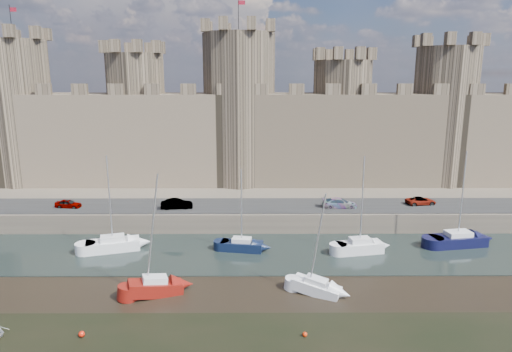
% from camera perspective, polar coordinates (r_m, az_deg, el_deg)
% --- Properties ---
extents(water_channel, '(160.00, 12.00, 0.08)m').
position_cam_1_polar(water_channel, '(51.63, -5.08, -9.54)').
color(water_channel, black).
rests_on(water_channel, ground).
extents(quay, '(160.00, 60.00, 2.50)m').
position_cam_1_polar(quay, '(85.69, -3.13, 0.37)').
color(quay, '#4C443A').
rests_on(quay, ground).
extents(road, '(160.00, 7.00, 0.10)m').
position_cam_1_polar(road, '(60.22, -4.35, -3.72)').
color(road, black).
rests_on(road, quay).
extents(castle, '(108.50, 11.00, 29.00)m').
position_cam_1_polar(castle, '(72.21, -4.20, 6.42)').
color(castle, '#42382B').
rests_on(castle, quay).
extents(car_0, '(3.44, 1.70, 1.13)m').
position_cam_1_polar(car_0, '(63.85, -22.43, -3.24)').
color(car_0, gray).
rests_on(car_0, quay).
extents(car_1, '(4.18, 1.89, 1.33)m').
position_cam_1_polar(car_1, '(59.48, -9.88, -3.47)').
color(car_1, gray).
rests_on(car_1, quay).
extents(car_2, '(4.46, 1.88, 1.29)m').
position_cam_1_polar(car_2, '(60.05, 10.39, -3.35)').
color(car_2, gray).
rests_on(car_2, quay).
extents(car_3, '(4.16, 2.40, 1.09)m').
position_cam_1_polar(car_3, '(64.24, 19.91, -2.95)').
color(car_3, gray).
rests_on(car_3, quay).
extents(sailboat_0, '(6.20, 3.83, 10.84)m').
position_cam_1_polar(sailboat_0, '(54.19, -17.46, -8.10)').
color(sailboat_0, white).
rests_on(sailboat_0, ground).
extents(sailboat_1, '(4.91, 2.56, 9.36)m').
position_cam_1_polar(sailboat_1, '(51.78, -1.80, -8.57)').
color(sailboat_1, black).
rests_on(sailboat_1, ground).
extents(sailboat_2, '(5.32, 2.87, 10.87)m').
position_cam_1_polar(sailboat_2, '(52.41, 12.84, -8.52)').
color(sailboat_2, silver).
rests_on(sailboat_2, ground).
extents(sailboat_3, '(6.63, 3.47, 11.06)m').
position_cam_1_polar(sailboat_3, '(57.98, 23.90, -7.25)').
color(sailboat_3, black).
rests_on(sailboat_3, ground).
extents(sailboat_4, '(5.15, 3.38, 11.23)m').
position_cam_1_polar(sailboat_4, '(43.21, -12.48, -13.31)').
color(sailboat_4, maroon).
rests_on(sailboat_4, ground).
extents(sailboat_5, '(4.69, 3.38, 9.44)m').
position_cam_1_polar(sailboat_5, '(42.86, 7.54, -13.50)').
color(sailboat_5, white).
rests_on(sailboat_5, ground).
extents(buoy_1, '(0.47, 0.47, 0.47)m').
position_cam_1_polar(buoy_1, '(38.89, -20.96, -17.98)').
color(buoy_1, red).
rests_on(buoy_1, ground).
extents(buoy_3, '(0.38, 0.38, 0.38)m').
position_cam_1_polar(buoy_3, '(36.82, 6.12, -19.08)').
color(buoy_3, red).
rests_on(buoy_3, ground).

